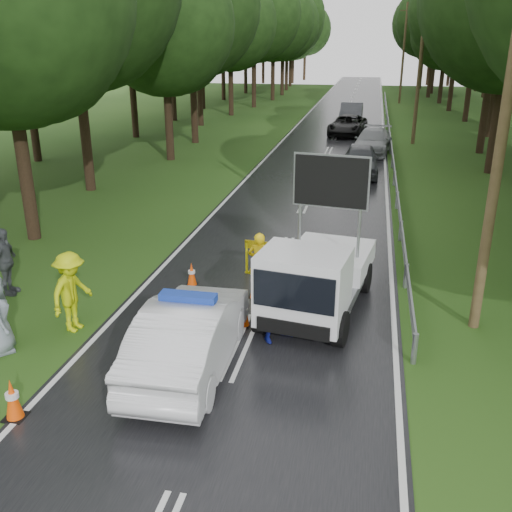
% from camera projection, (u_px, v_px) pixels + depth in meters
% --- Properties ---
extents(ground, '(160.00, 160.00, 0.00)m').
position_uv_depth(ground, '(242.00, 346.00, 12.68)').
color(ground, '#204313').
rests_on(ground, ground).
extents(road, '(7.00, 140.00, 0.02)m').
position_uv_depth(road, '(335.00, 136.00, 40.17)').
color(road, black).
rests_on(road, ground).
extents(guardrail, '(0.12, 60.06, 0.70)m').
position_uv_depth(guardrail, '(389.00, 131.00, 39.00)').
color(guardrail, gray).
rests_on(guardrail, ground).
extents(utility_pole_near, '(1.40, 0.24, 10.00)m').
position_uv_depth(utility_pole_near, '(506.00, 108.00, 11.76)').
color(utility_pole_near, '#453720').
rests_on(utility_pole_near, ground).
extents(utility_pole_mid, '(1.40, 0.24, 10.00)m').
position_uv_depth(utility_pole_mid, '(420.00, 62.00, 35.59)').
color(utility_pole_mid, '#453720').
rests_on(utility_pole_mid, ground).
extents(utility_pole_far, '(1.40, 0.24, 10.00)m').
position_uv_depth(utility_pole_far, '(403.00, 53.00, 59.42)').
color(utility_pole_far, '#453720').
rests_on(utility_pole_far, ground).
extents(police_sedan, '(1.72, 4.65, 1.67)m').
position_uv_depth(police_sedan, '(190.00, 334.00, 11.59)').
color(police_sedan, silver).
rests_on(police_sedan, ground).
extents(work_truck, '(2.72, 4.91, 3.72)m').
position_uv_depth(work_truck, '(316.00, 276.00, 13.81)').
color(work_truck, gray).
rests_on(work_truck, ground).
extents(barrier, '(2.51, 0.31, 1.04)m').
position_uv_depth(barrier, '(288.00, 253.00, 15.99)').
color(barrier, yellow).
rests_on(barrier, ground).
extents(officer, '(0.62, 0.42, 1.68)m').
position_uv_depth(officer, '(259.00, 263.00, 15.11)').
color(officer, yellow).
rests_on(officer, ground).
extents(civilian, '(1.21, 1.21, 1.98)m').
position_uv_depth(civilian, '(285.00, 299.00, 12.62)').
color(civilian, '#172197').
rests_on(civilian, ground).
extents(bystander_left, '(0.93, 1.35, 1.92)m').
position_uv_depth(bystander_left, '(71.00, 292.00, 13.07)').
color(bystander_left, '#C1D40B').
rests_on(bystander_left, ground).
extents(bystander_mid, '(0.62, 1.13, 1.84)m').
position_uv_depth(bystander_mid, '(5.00, 262.00, 14.96)').
color(bystander_mid, '#45494D').
rests_on(bystander_mid, ground).
extents(queue_car_first, '(1.84, 4.36, 1.47)m').
position_uv_depth(queue_car_first, '(361.00, 160.00, 28.50)').
color(queue_car_first, '#3D4044').
rests_on(queue_car_first, ground).
extents(queue_car_second, '(2.58, 5.14, 1.43)m').
position_uv_depth(queue_car_second, '(372.00, 141.00, 33.91)').
color(queue_car_second, '#94979B').
rests_on(queue_car_second, ground).
extents(queue_car_third, '(2.84, 5.23, 1.39)m').
position_uv_depth(queue_car_third, '(348.00, 125.00, 40.49)').
color(queue_car_third, black).
rests_on(queue_car_third, ground).
extents(queue_car_fourth, '(1.75, 4.98, 1.64)m').
position_uv_depth(queue_car_fourth, '(351.00, 113.00, 46.05)').
color(queue_car_fourth, '#43454B').
rests_on(queue_car_fourth, ground).
extents(cone_near_left, '(0.38, 0.38, 0.80)m').
position_uv_depth(cone_near_left, '(13.00, 400.00, 10.12)').
color(cone_near_left, black).
rests_on(cone_near_left, ground).
extents(cone_center, '(0.33, 0.33, 0.71)m').
position_uv_depth(cone_center, '(244.00, 313.00, 13.45)').
color(cone_center, black).
rests_on(cone_center, ground).
extents(cone_far, '(0.34, 0.34, 0.72)m').
position_uv_depth(cone_far, '(255.00, 286.00, 14.88)').
color(cone_far, black).
rests_on(cone_far, ground).
extents(cone_left_mid, '(0.32, 0.32, 0.67)m').
position_uv_depth(cone_left_mid, '(192.00, 274.00, 15.70)').
color(cone_left_mid, black).
rests_on(cone_left_mid, ground).
extents(cone_right, '(0.33, 0.33, 0.70)m').
position_uv_depth(cone_right, '(361.00, 277.00, 15.46)').
color(cone_right, black).
rests_on(cone_right, ground).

